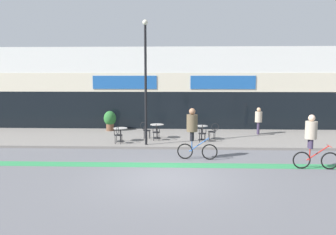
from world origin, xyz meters
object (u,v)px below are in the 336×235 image
Objects in this scene: cafe_chair_2_near at (202,132)px; planter_pot at (110,120)px; bistro_table_0 at (120,132)px; pedestrian_near_end at (259,118)px; lamp_post at (146,75)px; bistro_table_2 at (202,130)px; cafe_chair_1_near at (156,131)px; cyclist_1 at (193,129)px; bistro_table_1 at (157,128)px; cafe_chair_0_near at (118,134)px; cafe_chair_1_side at (146,129)px; cafe_chair_2_side at (213,130)px; cyclist_0 at (312,138)px.

planter_pot is at bearing 58.38° from cafe_chair_2_near.
pedestrian_near_end is (7.69, 2.46, 0.42)m from bistro_table_0.
lamp_post is at bearing -28.57° from bistro_table_0.
planter_pot reaches higher than bistro_table_2.
cyclist_1 reaches higher than cafe_chair_1_near.
cafe_chair_1_near is 2.42m from cafe_chair_2_near.
planter_pot reaches higher than bistro_table_1.
bistro_table_1 is 0.86× the size of cafe_chair_0_near.
cafe_chair_0_near is 1.00× the size of cafe_chair_1_side.
bistro_table_0 is 0.63m from cafe_chair_0_near.
cafe_chair_2_side is (4.88, 1.25, 0.00)m from cafe_chair_0_near.
cafe_chair_1_near is 0.43× the size of cyclist_0.
cafe_chair_1_near is (1.85, 0.29, 0.01)m from bistro_table_0.
cafe_chair_0_near is 0.57× the size of pedestrian_near_end.
pedestrian_near_end is (6.47, 1.54, 0.42)m from cafe_chair_1_side.
cyclist_0 reaches higher than cafe_chair_2_near.
pedestrian_near_end is at bearing -153.07° from cafe_chair_2_side.
bistro_table_1 is at bearing 2.38° from cafe_chair_1_side.
cafe_chair_2_side is (3.03, 0.33, 0.00)m from cafe_chair_1_near.
lamp_post is 2.78× the size of cyclist_1.
bistro_table_2 is 0.84× the size of cafe_chair_2_side.
planter_pot is (-3.12, 2.49, 0.13)m from bistro_table_1.
bistro_table_0 is 0.33× the size of cyclist_1.
lamp_post is (-2.83, -1.39, 2.90)m from bistro_table_2.
cyclist_1 is at bearing 61.21° from pedestrian_near_end.
cafe_chair_1_near is 3.05m from cafe_chair_2_side.
bistro_table_0 is at bearing 154.54° from cyclist_0.
bistro_table_1 is at bearing -38.59° from planter_pot.
cafe_chair_0_near is 8.94m from cyclist_0.
bistro_table_2 is 3.92m from pedestrian_near_end.
bistro_table_0 is 0.80× the size of cafe_chair_1_near.
cafe_chair_2_near is 1.00× the size of cafe_chair_2_side.
cafe_chair_2_near reaches higher than bistro_table_0.
bistro_table_2 is 0.13× the size of lamp_post.
bistro_table_2 is 2.43m from cafe_chair_1_near.
cafe_chair_1_near is 7.83m from cyclist_0.
cafe_chair_1_side reaches higher than bistro_table_1.
cyclist_0 reaches higher than pedestrian_near_end.
cafe_chair_1_side is at bearing 96.82° from lamp_post.
cyclist_1 reaches higher than cyclist_0.
cafe_chair_1_side is (1.22, 0.92, 0.01)m from bistro_table_0.
cafe_chair_2_side is (0.63, 0.01, -0.02)m from bistro_table_2.
lamp_post reaches higher than bistro_table_2.
bistro_table_1 is at bearing -11.75° from cafe_chair_2_side.
bistro_table_1 is at bearing 75.94° from lamp_post.
bistro_table_1 is 0.63m from cafe_chair_1_side.
bistro_table_1 is (1.84, 0.92, 0.05)m from bistro_table_0.
bistro_table_1 reaches higher than bistro_table_2.
cafe_chair_2_near is (-0.00, -0.63, -0.02)m from bistro_table_2.
cyclist_1 is at bearing 65.59° from cafe_chair_2_side.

